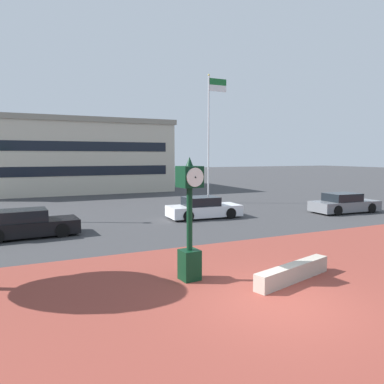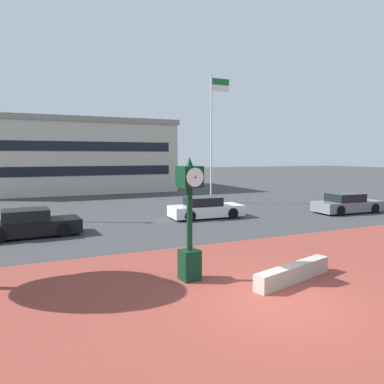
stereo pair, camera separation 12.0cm
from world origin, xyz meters
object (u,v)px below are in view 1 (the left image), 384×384
object	(u,v)px
car_street_near	(203,208)
flagpole_primary	(210,129)
car_street_mid	(344,204)
civic_building	(67,156)
street_clock	(190,220)
car_street_far	(28,225)

from	to	relation	value
car_street_near	flagpole_primary	bearing A→B (deg)	152.32
car_street_mid	civic_building	distance (m)	28.62
street_clock	car_street_mid	world-z (taller)	street_clock
flagpole_primary	civic_building	world-z (taller)	flagpole_primary
car_street_near	street_clock	bearing A→B (deg)	-25.57
street_clock	car_street_mid	xyz separation A→B (m)	(14.71, 7.74, -1.24)
car_street_near	civic_building	bearing A→B (deg)	-163.36
street_clock	car_street_near	xyz separation A→B (m)	(5.32, 9.71, -1.24)
car_street_near	car_street_far	xyz separation A→B (m)	(-9.66, -1.27, -0.00)
car_street_mid	civic_building	bearing A→B (deg)	-145.87
car_street_far	flagpole_primary	distance (m)	16.19
street_clock	car_street_far	size ratio (longest dim) A/B	0.83
car_street_near	car_street_mid	size ratio (longest dim) A/B	0.96
car_street_near	car_street_mid	world-z (taller)	same
car_street_mid	car_street_near	bearing A→B (deg)	-98.95
car_street_mid	car_street_far	bearing A→B (deg)	-89.21
civic_building	car_street_far	bearing A→B (deg)	-100.31
car_street_far	flagpole_primary	size ratio (longest dim) A/B	0.44
car_street_mid	flagpole_primary	xyz separation A→B (m)	(-5.70, 8.16, 5.27)
car_street_near	car_street_mid	xyz separation A→B (m)	(9.39, -1.97, 0.00)
civic_building	street_clock	bearing A→B (deg)	-89.92
civic_building	flagpole_primary	bearing A→B (deg)	-60.71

